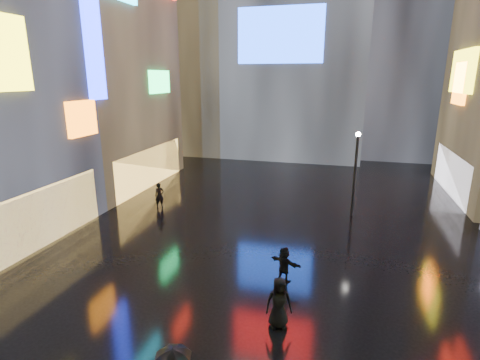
% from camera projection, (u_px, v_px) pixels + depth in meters
% --- Properties ---
extents(ground, '(140.00, 140.00, 0.00)m').
position_uv_depth(ground, '(277.00, 229.00, 21.15)').
color(ground, black).
rests_on(ground, ground).
extents(building_left_far, '(10.28, 12.00, 22.00)m').
position_uv_depth(building_left_far, '(83.00, 39.00, 27.88)').
color(building_left_far, black).
rests_on(building_left_far, ground).
extents(tower_flank_left, '(10.00, 10.00, 26.00)m').
position_uv_depth(tower_flank_left, '(190.00, 33.00, 41.70)').
color(tower_flank_left, black).
rests_on(tower_flank_left, ground).
extents(lamp_far, '(0.30, 0.30, 5.20)m').
position_uv_depth(lamp_far, '(355.00, 169.00, 22.42)').
color(lamp_far, black).
rests_on(lamp_far, ground).
extents(pedestrian_4, '(1.03, 0.82, 1.83)m').
position_uv_depth(pedestrian_4, '(279.00, 303.00, 12.66)').
color(pedestrian_4, black).
rests_on(pedestrian_4, ground).
extents(pedestrian_5, '(1.47, 0.97, 1.52)m').
position_uv_depth(pedestrian_5, '(284.00, 264.00, 15.56)').
color(pedestrian_5, black).
rests_on(pedestrian_5, ground).
extents(pedestrian_6, '(0.71, 0.70, 1.66)m').
position_uv_depth(pedestrian_6, '(160.00, 196.00, 24.35)').
color(pedestrian_6, black).
rests_on(pedestrian_6, ground).
extents(umbrella_2, '(1.44, 1.43, 0.93)m').
position_uv_depth(umbrella_2, '(280.00, 266.00, 12.29)').
color(umbrella_2, black).
rests_on(umbrella_2, pedestrian_4).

